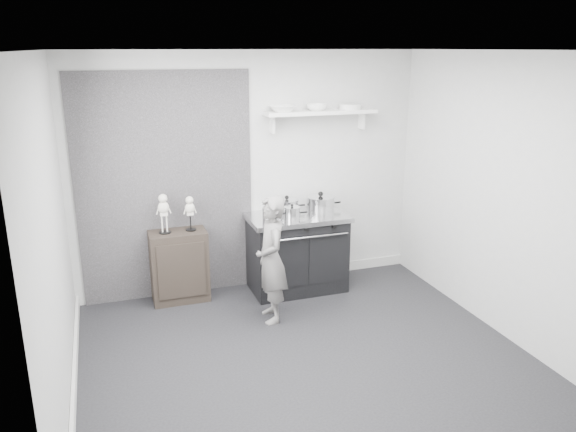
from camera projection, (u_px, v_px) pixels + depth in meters
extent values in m
plane|color=black|center=(304.00, 357.00, 5.14)|extent=(4.00, 4.00, 0.00)
cube|color=#B6B6B4|center=(250.00, 173.00, 6.38)|extent=(4.00, 0.02, 2.70)
cube|color=#B6B6B4|center=(419.00, 304.00, 3.12)|extent=(4.00, 0.02, 2.70)
cube|color=#B6B6B4|center=(52.00, 241.00, 4.13)|extent=(0.02, 3.60, 2.70)
cube|color=#B6B6B4|center=(501.00, 197.00, 5.37)|extent=(0.02, 3.60, 2.70)
cube|color=silver|center=(307.00, 50.00, 4.36)|extent=(4.00, 3.60, 0.02)
cube|color=black|center=(166.00, 188.00, 6.10)|extent=(1.90, 0.02, 2.50)
cube|color=silver|center=(329.00, 268.00, 7.04)|extent=(2.00, 0.03, 0.12)
cube|color=silver|center=(74.00, 392.00, 4.51)|extent=(0.03, 3.60, 0.12)
cube|color=white|center=(321.00, 112.00, 6.32)|extent=(1.30, 0.26, 0.04)
cube|color=white|center=(272.00, 124.00, 6.24)|extent=(0.03, 0.12, 0.20)
cube|color=white|center=(362.00, 120.00, 6.58)|extent=(0.03, 0.12, 0.20)
cube|color=black|center=(297.00, 254.00, 6.50)|extent=(1.06, 0.64, 0.85)
cube|color=silver|center=(297.00, 217.00, 6.37)|extent=(1.12, 0.68, 0.05)
cube|color=black|center=(285.00, 265.00, 6.12)|extent=(0.45, 0.02, 0.55)
cube|color=black|center=(328.00, 259.00, 6.28)|extent=(0.45, 0.02, 0.55)
cylinder|color=silver|center=(308.00, 237.00, 6.09)|extent=(0.95, 0.02, 0.02)
cylinder|color=black|center=(279.00, 233.00, 5.98)|extent=(0.04, 0.03, 0.04)
cylinder|color=black|center=(307.00, 230.00, 6.08)|extent=(0.04, 0.03, 0.04)
cylinder|color=black|center=(334.00, 227.00, 6.18)|extent=(0.04, 0.03, 0.04)
cube|color=black|center=(179.00, 266.00, 6.21)|extent=(0.62, 0.36, 0.80)
imported|color=slate|center=(271.00, 260.00, 5.68)|extent=(0.35, 0.50, 1.32)
cylinder|color=silver|center=(272.00, 215.00, 6.13)|extent=(0.22, 0.22, 0.13)
cylinder|color=silver|center=(272.00, 208.00, 6.11)|extent=(0.23, 0.23, 0.02)
sphere|color=black|center=(272.00, 206.00, 6.10)|extent=(0.04, 0.04, 0.04)
cylinder|color=black|center=(285.00, 213.00, 6.17)|extent=(0.10, 0.02, 0.02)
cylinder|color=silver|center=(287.00, 207.00, 6.43)|extent=(0.26, 0.26, 0.14)
cylinder|color=silver|center=(287.00, 200.00, 6.41)|extent=(0.27, 0.27, 0.02)
sphere|color=black|center=(287.00, 197.00, 6.40)|extent=(0.05, 0.05, 0.05)
cylinder|color=black|center=(301.00, 205.00, 6.49)|extent=(0.10, 0.02, 0.02)
cylinder|color=silver|center=(320.00, 204.00, 6.51)|extent=(0.32, 0.32, 0.15)
cylinder|color=silver|center=(321.00, 197.00, 6.48)|extent=(0.33, 0.33, 0.02)
sphere|color=black|center=(321.00, 194.00, 6.47)|extent=(0.06, 0.06, 0.06)
cylinder|color=black|center=(336.00, 203.00, 6.57)|extent=(0.10, 0.02, 0.02)
cylinder|color=silver|center=(292.00, 213.00, 6.19)|extent=(0.17, 0.17, 0.12)
cylinder|color=silver|center=(292.00, 207.00, 6.17)|extent=(0.18, 0.18, 0.02)
sphere|color=black|center=(292.00, 205.00, 6.16)|extent=(0.03, 0.03, 0.03)
cylinder|color=black|center=(303.00, 212.00, 6.23)|extent=(0.10, 0.02, 0.02)
imported|color=white|center=(282.00, 109.00, 6.16)|extent=(0.29, 0.29, 0.07)
imported|color=white|center=(317.00, 107.00, 6.29)|extent=(0.23, 0.23, 0.07)
cylinder|color=silver|center=(350.00, 107.00, 6.41)|extent=(0.25, 0.25, 0.06)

